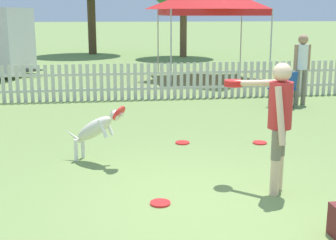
{
  "coord_description": "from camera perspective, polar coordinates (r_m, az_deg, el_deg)",
  "views": [
    {
      "loc": [
        -1.14,
        -4.94,
        2.15
      ],
      "look_at": [
        -0.26,
        1.07,
        0.76
      ],
      "focal_mm": 50.0,
      "sensor_mm": 36.0,
      "label": 1
    }
  ],
  "objects": [
    {
      "name": "frisbee_near_handler",
      "position": [
        7.92,
        1.77,
        -2.78
      ],
      "size": [
        0.24,
        0.24,
        0.02
      ],
      "color": "red",
      "rests_on": "ground_plane"
    },
    {
      "name": "frisbee_near_dog",
      "position": [
        8.06,
        11.12,
        -2.73
      ],
      "size": [
        0.24,
        0.24,
        0.02
      ],
      "color": "red",
      "rests_on": "ground_plane"
    },
    {
      "name": "spectator_standing",
      "position": [
        11.58,
        16.01,
        6.76
      ],
      "size": [
        0.42,
        0.27,
        1.67
      ],
      "rotation": [
        0.0,
        0.0,
        3.2
      ],
      "color": "#7A705B",
      "rests_on": "ground_plane"
    },
    {
      "name": "leaping_dog",
      "position": [
        6.87,
        -8.74,
        -0.99
      ],
      "size": [
        0.96,
        0.73,
        0.89
      ],
      "rotation": [
        0.0,
        0.0,
        -2.18
      ],
      "color": "beige",
      "rests_on": "ground_plane"
    },
    {
      "name": "folding_chair_blue_left",
      "position": [
        11.12,
        14.07,
        4.01
      ],
      "size": [
        0.63,
        0.64,
        0.85
      ],
      "rotation": [
        0.0,
        0.0,
        3.54
      ],
      "color": "#333338",
      "rests_on": "ground_plane"
    },
    {
      "name": "handler_person",
      "position": [
        5.71,
        13.1,
        0.89
      ],
      "size": [
        0.73,
        1.0,
        1.59
      ],
      "rotation": [
        0.0,
        0.0,
        0.96
      ],
      "color": "beige",
      "rests_on": "ground_plane"
    },
    {
      "name": "picket_fence",
      "position": [
        11.9,
        -2.79,
        4.73
      ],
      "size": [
        24.05,
        0.04,
        0.92
      ],
      "color": "beige",
      "rests_on": "ground_plane"
    },
    {
      "name": "canopy_tent_main",
      "position": [
        15.86,
        5.23,
        14.39
      ],
      "size": [
        3.15,
        3.15,
        3.09
      ],
      "color": "#B2B2B2",
      "rests_on": "ground_plane"
    },
    {
      "name": "ground_plane",
      "position": [
        5.51,
        4.35,
        -10.12
      ],
      "size": [
        240.0,
        240.0,
        0.0
      ],
      "primitive_type": "plane",
      "color": "olive"
    },
    {
      "name": "frisbee_midfield",
      "position": [
        5.47,
        -0.95,
        -10.09
      ],
      "size": [
        0.24,
        0.24,
        0.02
      ],
      "color": "red",
      "rests_on": "ground_plane"
    }
  ]
}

